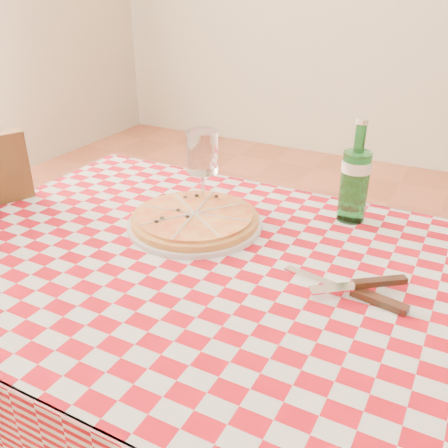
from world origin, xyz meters
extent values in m
cube|color=brown|center=(0.00, 0.00, 0.73)|extent=(1.20, 0.80, 0.04)
cylinder|color=brown|center=(-0.54, 0.34, 0.35)|extent=(0.06, 0.06, 0.71)
cube|color=#A60A16|center=(0.00, 0.00, 0.75)|extent=(1.30, 0.90, 0.01)
cylinder|color=brown|center=(-0.64, 0.06, 0.22)|extent=(0.04, 0.04, 0.43)
cylinder|color=brown|center=(-0.98, 0.19, 0.22)|extent=(0.04, 0.04, 0.43)
camera|label=1|loc=(0.43, -0.78, 1.30)|focal=40.00mm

